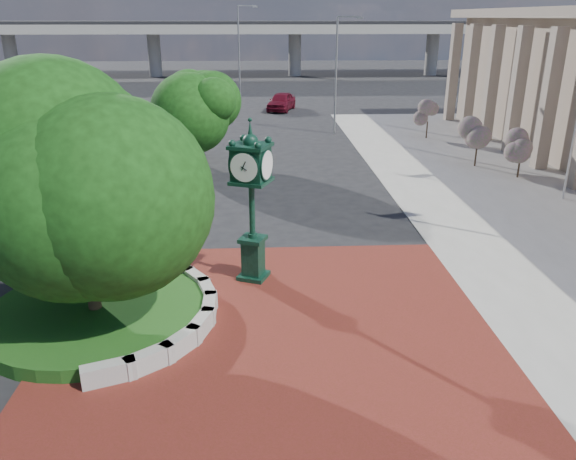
# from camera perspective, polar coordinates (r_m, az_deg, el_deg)

# --- Properties ---
(ground) EXTENTS (200.00, 200.00, 0.00)m
(ground) POSITION_cam_1_polar(r_m,az_deg,el_deg) (16.40, -1.58, -8.66)
(ground) COLOR black
(ground) RESTS_ON ground
(plaza) EXTENTS (12.00, 12.00, 0.04)m
(plaza) POSITION_cam_1_polar(r_m,az_deg,el_deg) (15.52, -1.49, -10.41)
(plaza) COLOR maroon
(plaza) RESTS_ON ground
(planter_wall) EXTENTS (2.96, 6.77, 0.54)m
(planter_wall) POSITION_cam_1_polar(r_m,az_deg,el_deg) (16.44, -11.16, -7.92)
(planter_wall) COLOR #9E9B93
(planter_wall) RESTS_ON ground
(grass_bed) EXTENTS (6.10, 6.10, 0.40)m
(grass_bed) POSITION_cam_1_polar(r_m,az_deg,el_deg) (16.97, -18.90, -8.04)
(grass_bed) COLOR #1B4213
(grass_bed) RESTS_ON ground
(overpass) EXTENTS (90.00, 12.00, 7.50)m
(overpass) POSITION_cam_1_polar(r_m,az_deg,el_deg) (84.28, -3.06, 19.79)
(overpass) COLOR #9E9B93
(overpass) RESTS_ON ground
(tree_planter) EXTENTS (5.20, 5.20, 6.33)m
(tree_planter) POSITION_cam_1_polar(r_m,az_deg,el_deg) (15.64, -20.39, 3.37)
(tree_planter) COLOR #38281C
(tree_planter) RESTS_ON ground
(tree_street) EXTENTS (4.40, 4.40, 5.45)m
(tree_street) POSITION_cam_1_polar(r_m,az_deg,el_deg) (32.84, -9.61, 12.11)
(tree_street) COLOR #38281C
(tree_street) RESTS_ON ground
(post_clock) EXTENTS (1.34, 1.34, 5.19)m
(post_clock) POSITION_cam_1_polar(r_m,az_deg,el_deg) (17.54, -3.71, 3.50)
(post_clock) COLOR black
(post_clock) RESTS_ON ground
(parked_car) EXTENTS (3.17, 5.10, 1.62)m
(parked_car) POSITION_cam_1_polar(r_m,az_deg,el_deg) (52.66, -0.68, 12.93)
(parked_car) COLOR #5B0D1C
(parked_car) RESTS_ON ground
(street_lamp_near) EXTENTS (1.80, 0.55, 8.13)m
(street_lamp_near) POSITION_cam_1_polar(r_m,az_deg,el_deg) (41.51, 5.20, 16.20)
(street_lamp_near) COLOR slate
(street_lamp_near) RESTS_ON ground
(street_lamp_far) EXTENTS (2.05, 0.35, 9.14)m
(street_lamp_far) POSITION_cam_1_polar(r_m,az_deg,el_deg) (59.18, -4.80, 18.16)
(street_lamp_far) COLOR slate
(street_lamp_far) RESTS_ON ground
(shrub_near) EXTENTS (1.20, 1.20, 2.20)m
(shrub_near) POSITION_cam_1_polar(r_m,az_deg,el_deg) (32.16, 22.64, 7.64)
(shrub_near) COLOR #38281C
(shrub_near) RESTS_ON ground
(shrub_mid) EXTENTS (1.20, 1.20, 2.20)m
(shrub_mid) POSITION_cam_1_polar(r_m,az_deg,el_deg) (33.87, 18.72, 8.74)
(shrub_mid) COLOR #38281C
(shrub_mid) RESTS_ON ground
(shrub_far) EXTENTS (1.20, 1.20, 2.20)m
(shrub_far) POSITION_cam_1_polar(r_m,az_deg,el_deg) (41.13, 14.04, 11.19)
(shrub_far) COLOR #38281C
(shrub_far) RESTS_ON ground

